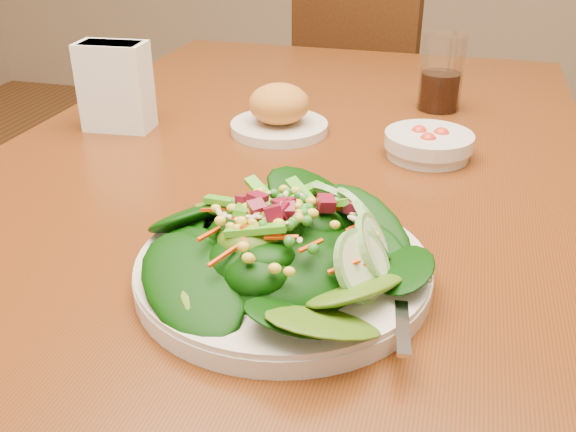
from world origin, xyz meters
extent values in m
cube|color=#67290D|center=(0.00, 0.00, 0.73)|extent=(0.90, 1.40, 0.04)
cylinder|color=#3E250F|center=(-0.39, 0.64, 0.35)|extent=(0.07, 0.07, 0.71)
cylinder|color=#3E250F|center=(0.39, 0.64, 0.35)|extent=(0.07, 0.07, 0.71)
cube|color=#3E250F|center=(-0.01, 1.09, 0.41)|extent=(0.51, 0.51, 0.04)
cylinder|color=#3E250F|center=(0.21, 1.21, 0.20)|extent=(0.04, 0.04, 0.39)
cylinder|color=#3E250F|center=(-0.12, 1.31, 0.20)|extent=(0.04, 0.04, 0.39)
cylinder|color=#3E250F|center=(0.11, 0.88, 0.20)|extent=(0.04, 0.04, 0.39)
cylinder|color=#3E250F|center=(-0.22, 0.98, 0.20)|extent=(0.04, 0.04, 0.39)
cube|color=#3E250F|center=(-0.07, 0.91, 0.65)|extent=(0.38, 0.14, 0.44)
cylinder|color=silver|center=(0.08, -0.33, 0.76)|extent=(0.31, 0.31, 0.02)
ellipsoid|color=black|center=(0.08, -0.33, 0.79)|extent=(0.21, 0.21, 0.05)
cube|color=silver|center=(0.21, -0.36, 0.77)|extent=(0.05, 0.18, 0.01)
cylinder|color=silver|center=(-0.04, 0.09, 0.76)|extent=(0.16, 0.16, 0.02)
ellipsoid|color=#CC7531|center=(-0.04, 0.09, 0.80)|extent=(0.10, 0.10, 0.07)
cylinder|color=silver|center=(0.20, 0.05, 0.77)|extent=(0.13, 0.13, 0.04)
sphere|color=red|center=(0.22, 0.06, 0.78)|extent=(0.03, 0.03, 0.03)
sphere|color=red|center=(0.19, 0.06, 0.78)|extent=(0.03, 0.03, 0.03)
sphere|color=red|center=(0.20, 0.03, 0.78)|extent=(0.03, 0.03, 0.03)
cylinder|color=silver|center=(0.20, 0.29, 0.82)|extent=(0.08, 0.08, 0.13)
cylinder|color=black|center=(0.20, 0.29, 0.78)|extent=(0.07, 0.07, 0.07)
cube|color=white|center=(-0.30, 0.04, 0.82)|extent=(0.12, 0.07, 0.14)
cube|color=white|center=(-0.30, 0.04, 0.83)|extent=(0.10, 0.06, 0.12)
camera|label=1|loc=(0.24, -0.87, 1.12)|focal=40.00mm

